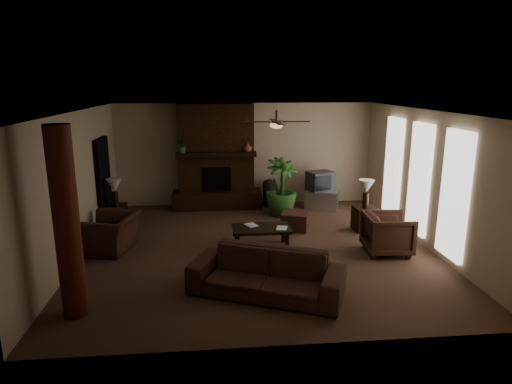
{
  "coord_description": "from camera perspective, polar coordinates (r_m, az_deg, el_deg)",
  "views": [
    {
      "loc": [
        -0.87,
        -8.54,
        3.34
      ],
      "look_at": [
        0.0,
        0.4,
        1.1
      ],
      "focal_mm": 30.99,
      "sensor_mm": 36.0,
      "label": 1
    }
  ],
  "objects": [
    {
      "name": "doorway",
      "position": [
        10.9,
        -19.05,
        1.1
      ],
      "size": [
        0.1,
        1.0,
        2.1
      ],
      "primitive_type": "cube",
      "color": "black",
      "rests_on": "ground"
    },
    {
      "name": "book_b",
      "position": [
        9.03,
        2.68,
        -3.85
      ],
      "size": [
        0.21,
        0.08,
        0.29
      ],
      "primitive_type": "imported",
      "rotation": [
        0.0,
        0.0,
        -0.27
      ],
      "color": "#999999",
      "rests_on": "coffee_table"
    },
    {
      "name": "tv_stand",
      "position": [
        12.08,
        8.49,
        -0.99
      ],
      "size": [
        0.98,
        0.8,
        0.5
      ],
      "primitive_type": "cube",
      "rotation": [
        0.0,
        0.0,
        -0.41
      ],
      "color": "silver",
      "rests_on": "ground"
    },
    {
      "name": "ceiling_fan",
      "position": [
        8.97,
        2.64,
        8.8
      ],
      "size": [
        1.35,
        1.35,
        0.37
      ],
      "color": "#312115",
      "rests_on": "ceiling"
    },
    {
      "name": "sofa",
      "position": [
        7.16,
        1.37,
        -9.58
      ],
      "size": [
        2.53,
        1.63,
        0.96
      ],
      "primitive_type": "imported",
      "rotation": [
        0.0,
        0.0,
        -0.41
      ],
      "color": "#45291D",
      "rests_on": "ground"
    },
    {
      "name": "side_table_right",
      "position": [
        10.52,
        13.9,
        -3.37
      ],
      "size": [
        0.53,
        0.53,
        0.55
      ],
      "primitive_type": "cube",
      "rotation": [
        0.0,
        0.0,
        0.07
      ],
      "color": "black",
      "rests_on": "ground"
    },
    {
      "name": "coffee_table",
      "position": [
        9.16,
        0.68,
        -4.91
      ],
      "size": [
        1.2,
        0.7,
        0.43
      ],
      "color": "black",
      "rests_on": "ground"
    },
    {
      "name": "book_a",
      "position": [
        9.13,
        -1.23,
        -3.64
      ],
      "size": [
        0.21,
        0.11,
        0.29
      ],
      "primitive_type": "imported",
      "rotation": [
        0.0,
        0.0,
        0.41
      ],
      "color": "#999999",
      "rests_on": "coffee_table"
    },
    {
      "name": "floor_vase",
      "position": [
        12.14,
        1.69,
        0.14
      ],
      "size": [
        0.34,
        0.34,
        0.77
      ],
      "color": "black",
      "rests_on": "ground"
    },
    {
      "name": "armchair_right",
      "position": [
        9.21,
        16.66,
        -4.94
      ],
      "size": [
        0.86,
        0.91,
        0.89
      ],
      "primitive_type": "imported",
      "rotation": [
        0.0,
        0.0,
        1.51
      ],
      "color": "#45291D",
      "rests_on": "ground"
    },
    {
      "name": "mantel_plant",
      "position": [
        11.6,
        -9.51,
        5.8
      ],
      "size": [
        0.47,
        0.5,
        0.33
      ],
      "primitive_type": "imported",
      "rotation": [
        0.0,
        0.0,
        0.24
      ],
      "color": "#315E25",
      "rests_on": "fireplace"
    },
    {
      "name": "side_table_left",
      "position": [
        10.85,
        -17.47,
        -3.08
      ],
      "size": [
        0.59,
        0.59,
        0.55
      ],
      "primitive_type": "cube",
      "rotation": [
        0.0,
        0.0,
        0.21
      ],
      "color": "black",
      "rests_on": "ground"
    },
    {
      "name": "lamp_left",
      "position": [
        10.62,
        -17.8,
        0.59
      ],
      "size": [
        0.44,
        0.44,
        0.65
      ],
      "color": "#312115",
      "rests_on": "side_table_left"
    },
    {
      "name": "room_shell",
      "position": [
        8.8,
        0.25,
        1.27
      ],
      "size": [
        7.0,
        7.0,
        7.0
      ],
      "color": "brown",
      "rests_on": "ground"
    },
    {
      "name": "log_column",
      "position": [
        6.77,
        -23.24,
        -3.83
      ],
      "size": [
        0.36,
        0.36,
        2.8
      ],
      "primitive_type": "cylinder",
      "color": "maroon",
      "rests_on": "ground"
    },
    {
      "name": "mantel_vase",
      "position": [
        11.69,
        -1.07,
        5.78
      ],
      "size": [
        0.25,
        0.26,
        0.22
      ],
      "primitive_type": "imported",
      "rotation": [
        0.0,
        0.0,
        -0.14
      ],
      "color": "brown",
      "rests_on": "fireplace"
    },
    {
      "name": "ottoman",
      "position": [
        10.35,
        5.05,
        -3.72
      ],
      "size": [
        0.76,
        0.76,
        0.4
      ],
      "primitive_type": "cube",
      "rotation": [
        0.0,
        0.0,
        -0.32
      ],
      "color": "#45291D",
      "rests_on": "ground"
    },
    {
      "name": "floor_plant",
      "position": [
        11.36,
        3.25,
        -0.95
      ],
      "size": [
        1.33,
        1.68,
        0.82
      ],
      "primitive_type": "imported",
      "rotation": [
        0.0,
        0.0,
        0.39
      ],
      "color": "#315E25",
      "rests_on": "ground"
    },
    {
      "name": "armchair_left",
      "position": [
        9.44,
        -18.4,
        -4.32
      ],
      "size": [
        0.96,
        1.25,
        0.98
      ],
      "primitive_type": "imported",
      "rotation": [
        0.0,
        0.0,
        -1.79
      ],
      "color": "#45291D",
      "rests_on": "ground"
    },
    {
      "name": "lamp_right",
      "position": [
        10.3,
        14.06,
        0.44
      ],
      "size": [
        0.45,
        0.45,
        0.65
      ],
      "color": "#312115",
      "rests_on": "side_table_right"
    },
    {
      "name": "tv",
      "position": [
        11.97,
        8.31,
        1.41
      ],
      "size": [
        0.78,
        0.7,
        0.52
      ],
      "color": "#38383A",
      "rests_on": "tv_stand"
    },
    {
      "name": "fireplace",
      "position": [
        11.97,
        -5.13,
        3.42
      ],
      "size": [
        2.4,
        0.7,
        2.8
      ],
      "color": "#452512",
      "rests_on": "ground"
    },
    {
      "name": "windows",
      "position": [
        9.95,
        20.31,
        1.58
      ],
      "size": [
        0.08,
        3.65,
        2.35
      ],
      "color": "white",
      "rests_on": "ground"
    }
  ]
}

